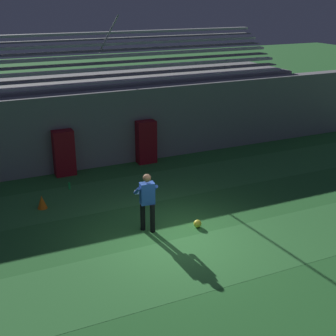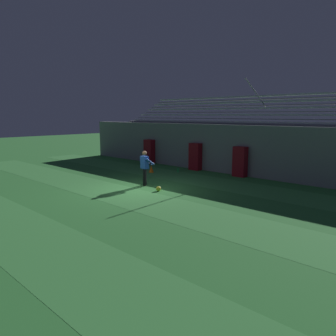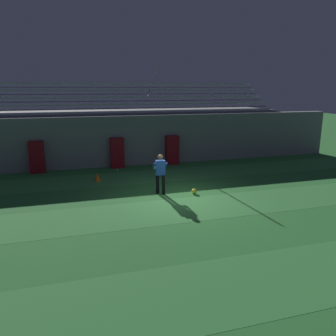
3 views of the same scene
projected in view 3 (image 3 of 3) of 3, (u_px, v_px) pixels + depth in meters
ground_plane at (178, 199)px, 12.98m from camera, size 80.00×80.00×0.00m
turf_stripe_near at (259, 282)px, 7.38m from camera, size 28.00×2.41×0.01m
turf_stripe_mid at (188, 209)px, 11.88m from camera, size 28.00×2.41×0.01m
turf_stripe_far at (155, 176)px, 16.38m from camera, size 28.00×2.41×0.01m
back_wall at (143, 140)px, 18.72m from camera, size 24.00×0.60×2.80m
padding_pillar_gate_left at (117, 153)px, 17.92m from camera, size 0.73×0.44×1.65m
padding_pillar_gate_right at (172, 150)px, 18.77m from camera, size 0.73×0.44×1.65m
padding_pillar_far_left at (37, 157)px, 16.80m from camera, size 0.73×0.44×1.65m
bleacher_stand at (135, 133)px, 20.88m from camera, size 18.00×4.05×5.43m
goalkeeper at (160, 171)px, 13.38m from camera, size 0.62×0.61×1.67m
soccer_ball at (194, 191)px, 13.56m from camera, size 0.22×0.22×0.22m
traffic_cone at (97, 177)px, 15.38m from camera, size 0.30×0.30×0.42m
water_bottle at (118, 172)px, 16.75m from camera, size 0.07×0.07×0.24m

